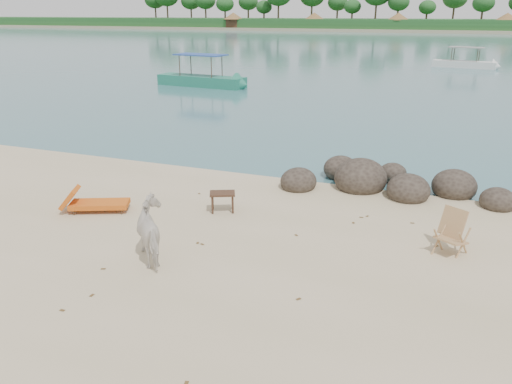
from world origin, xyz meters
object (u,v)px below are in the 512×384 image
(cow, at_px, (154,232))
(side_table, at_px, (223,203))
(boulders, at_px, (385,183))
(deck_chair, at_px, (452,235))
(boat_near, at_px, (201,60))
(lounge_chair, at_px, (99,202))

(cow, bearing_deg, side_table, -139.58)
(boulders, distance_m, deck_chair, 4.21)
(boulders, height_order, side_table, boulders)
(boulders, relative_size, cow, 4.34)
(side_table, bearing_deg, boat_near, 93.62)
(boulders, xyz_separation_m, lounge_chair, (-6.72, -4.42, 0.06))
(cow, bearing_deg, boulders, -167.40)
(boat_near, bearing_deg, side_table, -55.84)
(boulders, bearing_deg, cow, -122.43)
(side_table, bearing_deg, deck_chair, -29.15)
(cow, bearing_deg, deck_chair, 157.81)
(boulders, distance_m, boat_near, 23.35)
(lounge_chair, bearing_deg, deck_chair, -19.31)
(boat_near, bearing_deg, deck_chair, -45.99)
(side_table, distance_m, lounge_chair, 3.21)
(cow, height_order, deck_chair, cow)
(lounge_chair, bearing_deg, boat_near, 86.75)
(deck_chair, distance_m, boat_near, 27.43)
(boulders, height_order, lounge_chair, boulders)
(deck_chair, xyz_separation_m, boat_near, (-16.84, 21.61, 1.31))
(lounge_chair, bearing_deg, boulders, 9.71)
(boulders, xyz_separation_m, cow, (-3.94, -6.20, 0.40))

